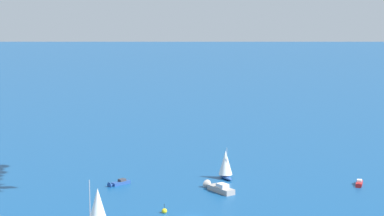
% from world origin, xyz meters
% --- Properties ---
extents(motorboat_far_stbd, '(9.41, 6.17, 2.70)m').
position_xyz_m(motorboat_far_stbd, '(5.45, -20.67, 0.73)').
color(motorboat_far_stbd, '#9E9993').
rests_on(motorboat_far_stbd, ground_plane).
extents(motorboat_inshore, '(3.06, 6.02, 1.69)m').
position_xyz_m(motorboat_inshore, '(28.36, -13.47, 0.46)').
color(motorboat_inshore, '#23478C').
rests_on(motorboat_inshore, ground_plane).
extents(sailboat_trailing, '(5.77, 5.25, 7.88)m').
position_xyz_m(sailboat_trailing, '(9.40, -32.09, 3.60)').
color(sailboat_trailing, '#23478C').
rests_on(sailboat_trailing, ground_plane).
extents(motorboat_mid_cluster, '(2.51, 5.48, 1.54)m').
position_xyz_m(motorboat_mid_cluster, '(-21.06, -41.91, 0.42)').
color(motorboat_mid_cluster, '#B21E1E').
rests_on(motorboat_mid_cluster, ground_plane).
extents(marker_buoy, '(1.10, 1.10, 2.10)m').
position_xyz_m(marker_buoy, '(6.64, 0.10, 0.39)').
color(marker_buoy, yellow).
rests_on(marker_buoy, ground_plane).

